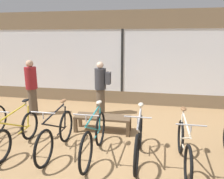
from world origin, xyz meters
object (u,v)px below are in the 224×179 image
object	(u,v)px
bicycle_center	(94,137)
customer_near_rack	(101,86)
bicycle_right	(184,147)
customer_by_window	(32,87)
bicycle_left	(17,133)
bicycle_center_left	(57,134)
bicycle_center_right	(139,140)
display_bench	(103,119)

from	to	relation	value
bicycle_center	customer_near_rack	bearing A→B (deg)	100.50
bicycle_right	customer_by_window	size ratio (longest dim) A/B	1.04
bicycle_left	bicycle_right	bearing A→B (deg)	0.11
bicycle_center_left	customer_by_window	distance (m)	2.64
bicycle_center_left	bicycle_right	xyz separation A→B (m)	(2.50, -0.04, -0.01)
bicycle_center	bicycle_center_left	bearing A→B (deg)	177.98
bicycle_center	customer_near_rack	distance (m)	2.53
bicycle_left	customer_near_rack	size ratio (longest dim) A/B	1.03
bicycle_center_right	customer_near_rack	size ratio (longest dim) A/B	1.05
bicycle_center_left	bicycle_center	size ratio (longest dim) A/B	0.98
bicycle_center_left	bicycle_center	xyz separation A→B (m)	(0.81, -0.03, 0.02)
bicycle_center_right	bicycle_right	size ratio (longest dim) A/B	0.97
bicycle_left	bicycle_center	xyz separation A→B (m)	(1.68, 0.02, 0.04)
bicycle_left	bicycle_center_left	xyz separation A→B (m)	(0.87, 0.05, 0.02)
bicycle_center_left	customer_by_window	bearing A→B (deg)	130.49
bicycle_right	customer_near_rack	world-z (taller)	customer_near_rack
bicycle_center_left	display_bench	world-z (taller)	bicycle_center_left
bicycle_right	display_bench	distance (m)	2.18
bicycle_right	display_bench	bearing A→B (deg)	145.96
bicycle_center_right	display_bench	bearing A→B (deg)	131.03
bicycle_left	display_bench	size ratio (longest dim) A/B	1.20
bicycle_center_right	bicycle_right	world-z (taller)	bicycle_center_right
bicycle_center_right	bicycle_right	distance (m)	0.83
bicycle_center_right	bicycle_left	bearing A→B (deg)	-177.70
bicycle_right	customer_near_rack	bearing A→B (deg)	131.10
display_bench	customer_near_rack	bearing A→B (deg)	105.35
bicycle_center_right	customer_near_rack	world-z (taller)	customer_near_rack
bicycle_center_left	bicycle_right	world-z (taller)	bicycle_center_left
bicycle_left	bicycle_right	world-z (taller)	bicycle_right
display_bench	bicycle_center_right	bearing A→B (deg)	-48.97
bicycle_center	bicycle_right	size ratio (longest dim) A/B	1.02
bicycle_center	customer_by_window	distance (m)	3.23
bicycle_right	customer_by_window	world-z (taller)	customer_by_window
bicycle_center_left	customer_near_rack	bearing A→B (deg)	81.70
bicycle_center	display_bench	world-z (taller)	bicycle_center
customer_near_rack	customer_by_window	distance (m)	2.08
bicycle_center	display_bench	size ratio (longest dim) A/B	1.27
bicycle_center_left	customer_near_rack	world-z (taller)	customer_near_rack
customer_near_rack	bicycle_center_left	bearing A→B (deg)	-98.30
bicycle_left	bicycle_center_right	bearing A→B (deg)	2.30
bicycle_left	bicycle_center_right	distance (m)	2.55
bicycle_center	display_bench	bearing A→B (deg)	95.34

